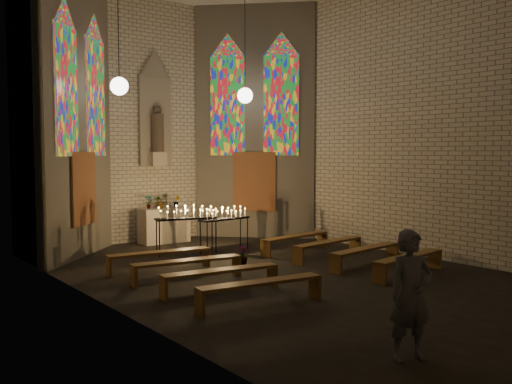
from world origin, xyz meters
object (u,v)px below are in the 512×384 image
(visitor, at_px, (411,295))
(altar, at_px, (164,225))
(aisle_flower_pot, at_px, (242,256))
(votive_stand_right, at_px, (224,216))
(votive_stand_left, at_px, (186,215))

(visitor, bearing_deg, altar, 98.03)
(aisle_flower_pot, xyz_separation_m, votive_stand_right, (0.71, 1.78, 0.72))
(aisle_flower_pot, xyz_separation_m, visitor, (-1.84, -6.11, 0.60))
(votive_stand_right, xyz_separation_m, visitor, (-2.55, -7.88, -0.12))
(votive_stand_left, xyz_separation_m, visitor, (-1.58, -8.17, -0.18))
(altar, relative_size, visitor, 0.85)
(votive_stand_left, bearing_deg, aisle_flower_pot, -69.22)
(altar, relative_size, votive_stand_right, 0.92)
(altar, xyz_separation_m, visitor, (-1.98, -10.14, 0.32))
(visitor, bearing_deg, votive_stand_left, 98.20)
(altar, distance_m, votive_stand_right, 2.36)
(aisle_flower_pot, distance_m, votive_stand_left, 2.22)
(aisle_flower_pot, distance_m, visitor, 6.41)
(altar, xyz_separation_m, votive_stand_left, (-0.41, -1.97, 0.50))
(aisle_flower_pot, bearing_deg, votive_stand_right, 68.28)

